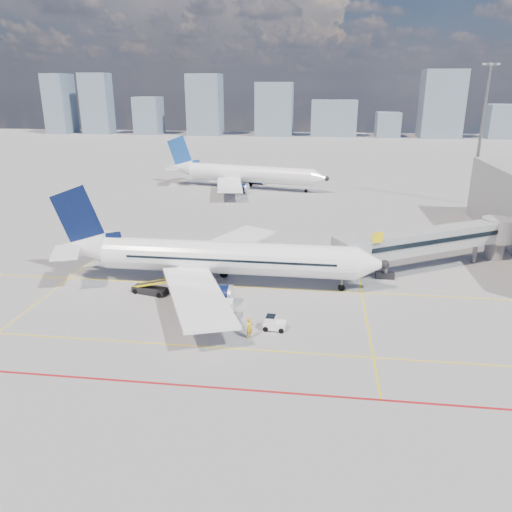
% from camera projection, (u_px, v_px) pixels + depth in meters
% --- Properties ---
extents(ground, '(420.00, 420.00, 0.00)m').
position_uv_depth(ground, '(223.00, 317.00, 49.05)').
color(ground, gray).
rests_on(ground, ground).
extents(apron_markings, '(90.00, 35.12, 0.01)m').
position_uv_depth(apron_markings, '(208.00, 335.00, 45.44)').
color(apron_markings, yellow).
rests_on(apron_markings, ground).
extents(jet_bridge, '(23.55, 15.78, 6.30)m').
position_uv_depth(jet_bridge, '(438.00, 240.00, 60.85)').
color(jet_bridge, '#9CA0A5').
rests_on(jet_bridge, ground).
extents(floodlight_mast_ne, '(3.20, 0.61, 25.45)m').
position_uv_depth(floodlight_mast_ne, '(481.00, 132.00, 91.65)').
color(floodlight_mast_ne, slate).
rests_on(floodlight_mast_ne, ground).
extents(distant_skyline, '(245.91, 15.28, 28.33)m').
position_uv_depth(distant_skyline, '(295.00, 110.00, 224.20)').
color(distant_skyline, slate).
rests_on(distant_skyline, ground).
extents(main_aircraft, '(38.20, 33.29, 11.13)m').
position_uv_depth(main_aircraft, '(213.00, 258.00, 56.18)').
color(main_aircraft, white).
rests_on(main_aircraft, ground).
extents(second_aircraft, '(37.39, 32.19, 11.05)m').
position_uv_depth(second_aircraft, '(243.00, 174.00, 109.80)').
color(second_aircraft, white).
rests_on(second_aircraft, ground).
extents(baggage_tug, '(2.13, 1.42, 1.41)m').
position_uv_depth(baggage_tug, '(273.00, 323.00, 46.28)').
color(baggage_tug, white).
rests_on(baggage_tug, ground).
extents(cargo_dolly, '(3.53, 1.69, 1.90)m').
position_uv_depth(cargo_dolly, '(216.00, 309.00, 48.41)').
color(cargo_dolly, black).
rests_on(cargo_dolly, ground).
extents(belt_loader, '(5.71, 2.55, 2.29)m').
position_uv_depth(belt_loader, '(151.00, 289.00, 54.41)').
color(belt_loader, black).
rests_on(belt_loader, ground).
extents(ramp_worker, '(0.84, 0.85, 1.98)m').
position_uv_depth(ramp_worker, '(249.00, 328.00, 44.69)').
color(ramp_worker, gold).
rests_on(ramp_worker, ground).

